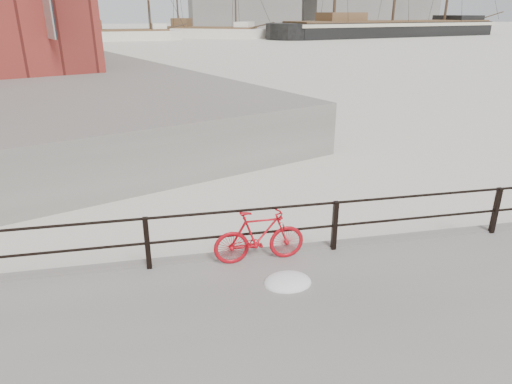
{
  "coord_description": "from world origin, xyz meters",
  "views": [
    {
      "loc": [
        -6.57,
        -7.54,
        4.66
      ],
      "look_at": [
        -4.69,
        1.5,
        1.0
      ],
      "focal_mm": 32.0,
      "sensor_mm": 36.0,
      "label": 1
    }
  ],
  "objects_px": {
    "schooner_mid": "(207,38)",
    "schooner_left": "(122,41)",
    "barque_black": "(391,36)",
    "bicycle": "(259,236)"
  },
  "relations": [
    {
      "from": "barque_black",
      "to": "schooner_mid",
      "type": "bearing_deg",
      "value": 160.8
    },
    {
      "from": "schooner_mid",
      "to": "schooner_left",
      "type": "height_order",
      "value": "schooner_mid"
    },
    {
      "from": "schooner_mid",
      "to": "schooner_left",
      "type": "xyz_separation_m",
      "value": [
        -15.4,
        -6.44,
        0.0
      ]
    },
    {
      "from": "barque_black",
      "to": "schooner_left",
      "type": "height_order",
      "value": "barque_black"
    },
    {
      "from": "barque_black",
      "to": "schooner_left",
      "type": "distance_m",
      "value": 52.16
    },
    {
      "from": "bicycle",
      "to": "schooner_left",
      "type": "bearing_deg",
      "value": 94.37
    },
    {
      "from": "bicycle",
      "to": "schooner_left",
      "type": "xyz_separation_m",
      "value": [
        -7.41,
        78.42,
        -0.86
      ]
    },
    {
      "from": "schooner_left",
      "to": "barque_black",
      "type": "bearing_deg",
      "value": -2.57
    },
    {
      "from": "schooner_mid",
      "to": "bicycle",
      "type": "bearing_deg",
      "value": -68.02
    },
    {
      "from": "schooner_mid",
      "to": "barque_black",
      "type": "bearing_deg",
      "value": 22.67
    }
  ]
}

